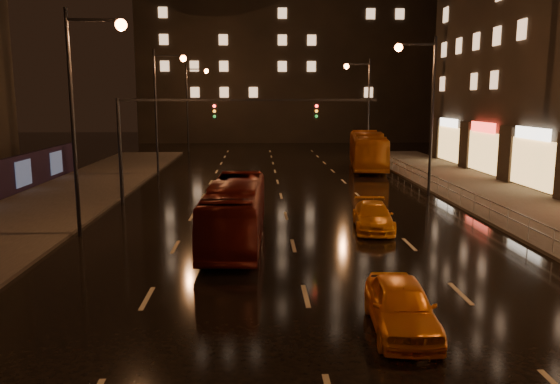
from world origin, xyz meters
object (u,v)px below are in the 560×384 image
at_px(taxi_far, 373,216).
at_px(bus_red, 235,211).
at_px(bus_curb, 368,150).
at_px(taxi_near, 401,306).

bearing_deg(taxi_far, bus_red, -156.51).
relative_size(bus_red, taxi_far, 2.20).
distance_m(bus_curb, taxi_far, 23.29).
relative_size(taxi_near, taxi_far, 0.94).
xyz_separation_m(bus_red, taxi_far, (6.48, 1.97, -0.71)).
distance_m(bus_red, bus_curb, 27.08).
relative_size(bus_curb, taxi_far, 2.67).
relative_size(bus_red, taxi_near, 2.35).
distance_m(taxi_near, taxi_far, 11.60).
bearing_deg(taxi_near, taxi_far, 85.60).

